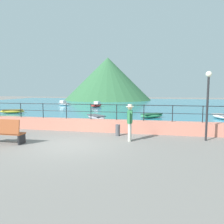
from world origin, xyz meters
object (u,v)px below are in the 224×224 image
Objects in this scene: bollard at (118,130)px; boat_4 at (96,117)px; person_walking at (130,121)px; boat_0 at (96,105)px; boat_3 at (222,116)px; lamp_post at (208,95)px; bench_main at (4,131)px; boat_1 at (152,115)px; boat_5 at (12,111)px; boat_2 at (64,104)px.

bollard is 0.26× the size of boat_4.
person_walking is 19.57m from boat_0.
boat_4 is (-9.94, -2.52, 0.00)m from boat_3.
boat_4 is (-7.01, 5.45, -1.94)m from lamp_post.
person_walking is at bearing -166.86° from lamp_post.
boat_1 is (6.28, 9.94, -0.30)m from bench_main.
bench_main is 0.69× the size of boat_5.
person_walking reaches higher than boat_0.
bench_main is at bearing -85.88° from boat_0.
person_walking is 15.88m from boat_5.
bench_main is 9.48m from lamp_post.
boat_4 is at bearing 75.88° from bench_main.
boat_1 is at bearing -174.75° from boat_3.
person_walking is 8.35m from boat_1.
boat_3 is (5.65, 0.52, 0.00)m from boat_1.
bollard reaches higher than boat_1.
boat_0 is (-10.44, 17.48, -1.87)m from lamp_post.
lamp_post is 1.33× the size of boat_5.
boat_2 reaches higher than boat_3.
lamp_post reaches higher than boat_1.
boat_5 is at bearing 164.14° from boat_4.
boat_0 is at bearing 105.93° from boat_4.
boat_2 reaches higher than boat_1.
boat_3 is at bearing 41.22° from bench_main.
bench_main reaches higher than boat_1.
lamp_post is (9.01, 2.49, 1.63)m from bench_main.
lamp_post reaches higher than boat_4.
bench_main is 15.87m from boat_3.
person_walking is at bearing -61.20° from boat_4.
boat_1 is at bearing -52.43° from boat_0.
lamp_post reaches higher than boat_0.
person_walking is 2.94× the size of bollard.
lamp_post reaches higher than boat_5.
boat_3 is 19.54m from boat_5.
bench_main is at bearing -150.19° from bollard.
lamp_post reaches higher than boat_2.
boat_1 is 5.68m from boat_3.
bollard is at bearing -102.41° from boat_1.
person_walking is 3.85m from lamp_post.
boat_5 is at bearing -93.19° from boat_2.
boat_0 is at bearing 56.44° from boat_5.
lamp_post is 1.33× the size of boat_3.
boat_0 is at bearing 120.85° from lamp_post.
bollard is 22.22m from boat_2.
person_walking reaches higher than boat_4.
boat_0 is 1.00× the size of boat_2.
boat_0 is 16.41m from boat_3.
boat_1 is 0.94× the size of boat_2.
boat_4 is at bearing -15.86° from boat_5.
boat_3 is (11.93, 10.45, -0.30)m from bench_main.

